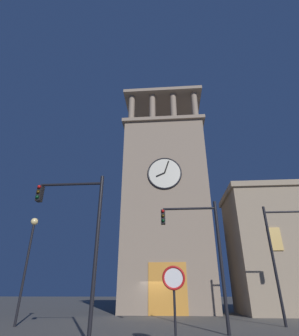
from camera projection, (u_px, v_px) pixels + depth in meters
ground_plane at (155, 316)px, 20.52m from camera, size 200.00×200.00×0.00m
clocktower at (166, 206)px, 27.99m from camera, size 9.07×7.50×25.75m
traffic_signal_near at (286, 243)px, 15.75m from camera, size 3.19×0.41×6.65m
traffic_signal_mid at (201, 242)px, 12.99m from camera, size 2.92×0.41×6.01m
traffic_signal_far at (78, 225)px, 11.29m from camera, size 3.06×0.41×6.57m
street_lamp at (29, 249)px, 15.79m from camera, size 0.44×0.44×5.93m
no_horn_sign at (174, 283)px, 8.81m from camera, size 0.78×0.14×2.52m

